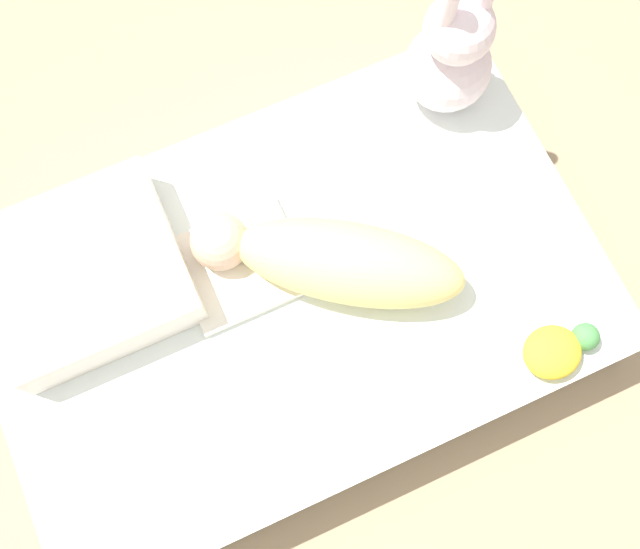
{
  "coord_description": "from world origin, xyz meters",
  "views": [
    {
      "loc": [
        -0.11,
        -0.37,
        1.62
      ],
      "look_at": [
        0.06,
        -0.01,
        0.25
      ],
      "focal_mm": 42.0,
      "sensor_mm": 36.0,
      "label": 1
    }
  ],
  "objects": [
    {
      "name": "ground_plane",
      "position": [
        0.0,
        0.0,
        0.0
      ],
      "size": [
        12.0,
        12.0,
        0.0
      ],
      "primitive_type": "plane",
      "color": "#9E8466"
    },
    {
      "name": "bed_mattress",
      "position": [
        0.0,
        0.0,
        0.1
      ],
      "size": [
        1.2,
        0.77,
        0.2
      ],
      "color": "white",
      "rests_on": "ground_plane"
    },
    {
      "name": "burp_cloth",
      "position": [
        -0.07,
        0.08,
        0.21
      ],
      "size": [
        0.23,
        0.21,
        0.02
      ],
      "color": "white",
      "rests_on": "bed_mattress"
    },
    {
      "name": "swaddled_baby",
      "position": [
        0.09,
        0.0,
        0.28
      ],
      "size": [
        0.49,
        0.39,
        0.15
      ],
      "rotation": [
        0.0,
        0.0,
        2.53
      ],
      "color": "#EFDB7F",
      "rests_on": "bed_mattress"
    },
    {
      "name": "pillow",
      "position": [
        -0.35,
        0.17,
        0.26
      ],
      "size": [
        0.36,
        0.33,
        0.11
      ],
      "color": "white",
      "rests_on": "bed_mattress"
    },
    {
      "name": "bunny_plush",
      "position": [
        0.46,
        0.27,
        0.34
      ],
      "size": [
        0.18,
        0.18,
        0.37
      ],
      "color": "silver",
      "rests_on": "bed_mattress"
    },
    {
      "name": "turtle_plush",
      "position": [
        0.41,
        -0.32,
        0.23
      ],
      "size": [
        0.16,
        0.1,
        0.06
      ],
      "color": "yellow",
      "rests_on": "bed_mattress"
    }
  ]
}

